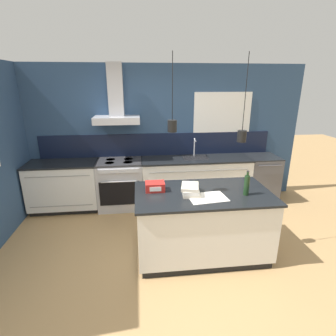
{
  "coord_description": "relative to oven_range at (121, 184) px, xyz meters",
  "views": [
    {
      "loc": [
        -0.37,
        -2.96,
        2.28
      ],
      "look_at": [
        0.05,
        0.75,
        1.05
      ],
      "focal_mm": 28.0,
      "sensor_mm": 36.0,
      "label": 1
    }
  ],
  "objects": [
    {
      "name": "counter_run_sink",
      "position": [
        1.43,
        0.01,
        0.01
      ],
      "size": [
        2.06,
        0.64,
        1.26
      ],
      "color": "black",
      "rests_on": "ground_plane"
    },
    {
      "name": "wall_back",
      "position": [
        0.7,
        0.32,
        0.9
      ],
      "size": [
        5.6,
        2.06,
        2.6
      ],
      "color": "navy",
      "rests_on": "ground_plane"
    },
    {
      "name": "counter_run_left",
      "position": [
        -1.02,
        0.01,
        0.01
      ],
      "size": [
        1.23,
        0.64,
        0.91
      ],
      "color": "black",
      "rests_on": "ground_plane"
    },
    {
      "name": "paper_pile",
      "position": [
        1.19,
        -1.75,
        0.46
      ],
      "size": [
        0.5,
        0.37,
        0.01
      ],
      "color": "silver",
      "rests_on": "kitchen_island"
    },
    {
      "name": "dishwasher",
      "position": [
        2.75,
        0.0,
        0.0
      ],
      "size": [
        0.58,
        0.65,
        0.91
      ],
      "color": "#4C4C51",
      "rests_on": "ground_plane"
    },
    {
      "name": "kitchen_island",
      "position": [
        1.18,
        -1.57,
        0.0
      ],
      "size": [
        1.78,
        0.98,
        0.91
      ],
      "color": "black",
      "rests_on": "ground_plane"
    },
    {
      "name": "book_stack",
      "position": [
        1.0,
        -1.6,
        0.51
      ],
      "size": [
        0.27,
        0.35,
        0.12
      ],
      "color": "beige",
      "rests_on": "kitchen_island"
    },
    {
      "name": "ground_plane",
      "position": [
        0.74,
        -1.69,
        -0.46
      ],
      "size": [
        16.0,
        16.0,
        0.0
      ],
      "primitive_type": "plane",
      "color": "tan",
      "rests_on": "ground"
    },
    {
      "name": "bottle_on_island",
      "position": [
        1.7,
        -1.71,
        0.59
      ],
      "size": [
        0.07,
        0.07,
        0.32
      ],
      "color": "#193319",
      "rests_on": "kitchen_island"
    },
    {
      "name": "oven_range",
      "position": [
        0.0,
        0.0,
        0.0
      ],
      "size": [
        0.81,
        0.66,
        0.91
      ],
      "color": "#B5B5BA",
      "rests_on": "ground_plane"
    },
    {
      "name": "red_supply_box",
      "position": [
        0.56,
        -1.45,
        0.51
      ],
      "size": [
        0.25,
        0.19,
        0.12
      ],
      "color": "red",
      "rests_on": "kitchen_island"
    }
  ]
}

